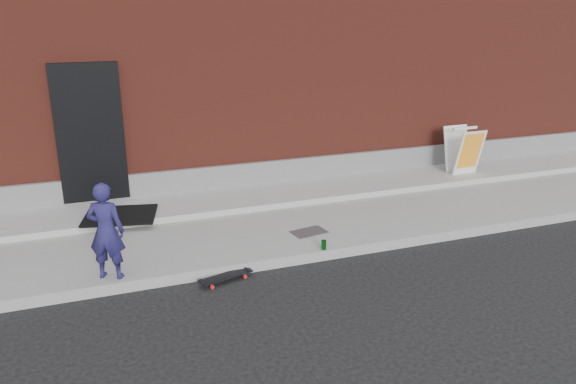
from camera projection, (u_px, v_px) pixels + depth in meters
name	position (u px, v px, depth m)	size (l,w,h in m)	color
ground	(308.00, 264.00, 7.68)	(80.00, 80.00, 0.00)	black
sidewalk	(273.00, 221.00, 8.99)	(20.00, 3.00, 0.15)	gray
apron	(256.00, 197.00, 9.75)	(20.00, 1.20, 0.10)	gray
building	(197.00, 44.00, 13.12)	(20.00, 8.10, 5.00)	maroon
child	(106.00, 231.00, 6.78)	(0.45, 0.29, 1.23)	#1D1A4A
skateboard	(226.00, 277.00, 7.17)	(0.72, 0.37, 0.08)	red
pizza_sign	(464.00, 150.00, 10.84)	(0.55, 0.65, 0.90)	silver
soda_can	(324.00, 245.00, 7.74)	(0.07, 0.07, 0.14)	#177525
doormat	(120.00, 215.00, 8.70)	(1.07, 0.86, 0.03)	black
utility_plate	(309.00, 232.00, 8.33)	(0.50, 0.32, 0.02)	#5E5E63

